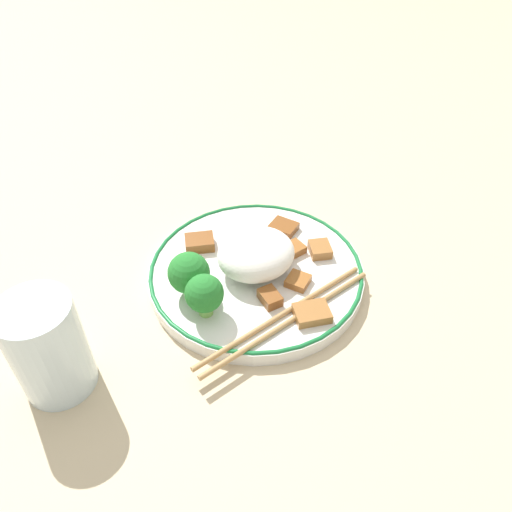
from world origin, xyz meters
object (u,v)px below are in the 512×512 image
at_px(chopsticks, 286,318).
at_px(drinking_glass, 48,347).
at_px(plate, 256,272).
at_px(broccoli_back_left, 189,273).
at_px(broccoli_back_center, 204,294).

height_order(chopsticks, drinking_glass, drinking_glass).
distance_m(plate, broccoli_back_left, 0.09).
height_order(broccoli_back_left, broccoli_back_center, broccoli_back_left).
distance_m(chopsticks, drinking_glass, 0.24).
bearing_deg(broccoli_back_center, chopsticks, -38.90).
bearing_deg(chopsticks, broccoli_back_center, 141.10).
xyz_separation_m(broccoli_back_center, chopsticks, (0.07, -0.05, -0.03)).
height_order(broccoli_back_center, chopsticks, broccoli_back_center).
relative_size(plate, drinking_glass, 2.36).
relative_size(broccoli_back_left, drinking_glass, 0.50).
bearing_deg(broccoli_back_center, plate, 19.84).
relative_size(broccoli_back_left, broccoli_back_center, 1.05).
bearing_deg(broccoli_back_left, broccoli_back_center, -90.42).
relative_size(chopsticks, drinking_glass, 2.13).
relative_size(plate, broccoli_back_left, 4.74).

